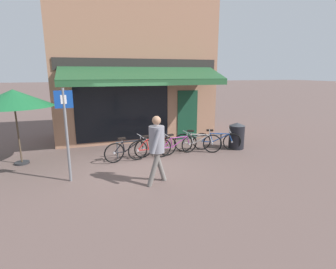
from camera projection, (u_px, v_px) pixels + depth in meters
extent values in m
plane|color=brown|center=(140.00, 163.00, 8.40)|extent=(160.00, 160.00, 0.00)
cube|color=#9E7056|center=(133.00, 67.00, 11.60)|extent=(6.70, 3.00, 6.12)
cube|color=black|center=(123.00, 113.00, 10.40)|extent=(3.68, 0.04, 2.20)
cube|color=#143D28|center=(187.00, 115.00, 11.26)|extent=(0.90, 0.04, 2.10)
cube|color=#282623|center=(140.00, 65.00, 10.18)|extent=(6.36, 0.06, 0.44)
cube|color=#23512D|center=(145.00, 73.00, 9.59)|extent=(6.03, 1.48, 0.50)
cube|color=#23512D|center=(149.00, 83.00, 8.99)|extent=(6.03, 0.03, 0.20)
cylinder|color=#47494F|center=(172.00, 138.00, 9.33)|extent=(4.00, 0.04, 0.04)
cylinder|color=#47494F|center=(117.00, 150.00, 8.81)|extent=(0.04, 0.04, 0.55)
cylinder|color=#47494F|center=(221.00, 141.00, 9.97)|extent=(0.04, 0.04, 0.55)
torus|color=black|center=(143.00, 148.00, 8.84)|extent=(0.68, 0.25, 0.68)
cylinder|color=#9E9EA3|center=(143.00, 148.00, 8.84)|extent=(0.08, 0.08, 0.07)
torus|color=black|center=(114.00, 153.00, 8.33)|extent=(0.68, 0.25, 0.68)
cylinder|color=#9E9EA3|center=(114.00, 153.00, 8.33)|extent=(0.08, 0.08, 0.07)
cylinder|color=black|center=(133.00, 146.00, 8.60)|extent=(0.57, 0.14, 0.36)
cylinder|color=black|center=(132.00, 141.00, 8.53)|extent=(0.62, 0.18, 0.05)
cylinder|color=black|center=(124.00, 147.00, 8.44)|extent=(0.11, 0.09, 0.36)
cylinder|color=black|center=(120.00, 152.00, 8.42)|extent=(0.36, 0.12, 0.05)
cylinder|color=black|center=(118.00, 147.00, 8.35)|extent=(0.31, 0.08, 0.35)
cylinder|color=black|center=(142.00, 144.00, 8.77)|extent=(0.15, 0.09, 0.33)
cylinder|color=#9E9EA3|center=(122.00, 141.00, 8.35)|extent=(0.06, 0.05, 0.11)
cube|color=black|center=(122.00, 139.00, 8.32)|extent=(0.26, 0.16, 0.06)
cylinder|color=#9E9EA3|center=(140.00, 138.00, 8.67)|extent=(0.03, 0.04, 0.14)
cylinder|color=#9E9EA3|center=(140.00, 136.00, 8.65)|extent=(0.14, 0.51, 0.07)
torus|color=black|center=(168.00, 146.00, 9.06)|extent=(0.68, 0.18, 0.68)
cylinder|color=#9E9EA3|center=(168.00, 146.00, 9.06)|extent=(0.08, 0.07, 0.07)
torus|color=black|center=(138.00, 150.00, 8.60)|extent=(0.68, 0.18, 0.68)
cylinder|color=#9E9EA3|center=(138.00, 150.00, 8.60)|extent=(0.08, 0.07, 0.07)
cylinder|color=#B21E1E|center=(157.00, 144.00, 8.84)|extent=(0.61, 0.09, 0.36)
cylinder|color=#B21E1E|center=(156.00, 139.00, 8.78)|extent=(0.67, 0.13, 0.05)
cylinder|color=#B21E1E|center=(148.00, 145.00, 8.70)|extent=(0.12, 0.08, 0.36)
cylinder|color=#B21E1E|center=(143.00, 150.00, 8.69)|extent=(0.38, 0.09, 0.05)
cylinder|color=#B21E1E|center=(142.00, 145.00, 8.62)|extent=(0.33, 0.05, 0.35)
cylinder|color=#B21E1E|center=(166.00, 142.00, 8.99)|extent=(0.16, 0.08, 0.33)
cylinder|color=#9E9EA3|center=(146.00, 138.00, 8.61)|extent=(0.06, 0.04, 0.11)
cube|color=black|center=(146.00, 136.00, 8.59)|extent=(0.25, 0.13, 0.06)
cylinder|color=#9E9EA3|center=(165.00, 136.00, 8.90)|extent=(0.03, 0.04, 0.14)
cylinder|color=#9E9EA3|center=(165.00, 134.00, 8.88)|extent=(0.09, 0.52, 0.06)
torus|color=black|center=(189.00, 144.00, 9.43)|extent=(0.65, 0.22, 0.65)
cylinder|color=#9E9EA3|center=(189.00, 144.00, 9.43)|extent=(0.08, 0.08, 0.07)
torus|color=black|center=(163.00, 148.00, 8.90)|extent=(0.65, 0.22, 0.65)
cylinder|color=#9E9EA3|center=(163.00, 148.00, 8.90)|extent=(0.08, 0.08, 0.07)
cylinder|color=#892D7A|center=(180.00, 142.00, 9.19)|extent=(0.60, 0.14, 0.35)
cylinder|color=#892D7A|center=(179.00, 137.00, 9.12)|extent=(0.66, 0.17, 0.05)
cylinder|color=#892D7A|center=(172.00, 143.00, 9.02)|extent=(0.12, 0.08, 0.34)
cylinder|color=#892D7A|center=(168.00, 148.00, 9.00)|extent=(0.38, 0.11, 0.05)
cylinder|color=#892D7A|center=(167.00, 143.00, 8.93)|extent=(0.33, 0.08, 0.34)
cylinder|color=#892D7A|center=(188.00, 140.00, 9.36)|extent=(0.15, 0.09, 0.31)
cylinder|color=#9E9EA3|center=(170.00, 137.00, 8.94)|extent=(0.06, 0.04, 0.11)
cube|color=black|center=(170.00, 135.00, 8.91)|extent=(0.26, 0.15, 0.06)
cylinder|color=#9E9EA3|center=(187.00, 134.00, 9.26)|extent=(0.03, 0.04, 0.14)
cylinder|color=#9E9EA3|center=(187.00, 133.00, 9.24)|extent=(0.13, 0.51, 0.06)
torus|color=black|center=(212.00, 144.00, 9.41)|extent=(0.64, 0.33, 0.68)
cylinder|color=#9E9EA3|center=(212.00, 144.00, 9.41)|extent=(0.09, 0.08, 0.07)
torus|color=black|center=(183.00, 143.00, 9.54)|extent=(0.64, 0.33, 0.68)
cylinder|color=#9E9EA3|center=(183.00, 143.00, 9.54)|extent=(0.09, 0.08, 0.07)
cylinder|color=#BCB7B2|center=(201.00, 139.00, 9.43)|extent=(0.54, 0.28, 0.36)
cylinder|color=#BCB7B2|center=(200.00, 135.00, 9.39)|extent=(0.60, 0.31, 0.05)
cylinder|color=#BCB7B2|center=(192.00, 139.00, 9.46)|extent=(0.12, 0.07, 0.36)
cylinder|color=#BCB7B2|center=(188.00, 143.00, 9.52)|extent=(0.35, 0.19, 0.05)
cylinder|color=#BCB7B2|center=(187.00, 138.00, 9.48)|extent=(0.30, 0.17, 0.36)
cylinder|color=#BCB7B2|center=(211.00, 139.00, 9.38)|extent=(0.15, 0.09, 0.33)
cylinder|color=#9E9EA3|center=(191.00, 133.00, 9.42)|extent=(0.06, 0.04, 0.11)
cube|color=black|center=(191.00, 131.00, 9.40)|extent=(0.26, 0.19, 0.05)
cylinder|color=#9E9EA3|center=(210.00, 133.00, 9.33)|extent=(0.04, 0.04, 0.14)
cylinder|color=#9E9EA3|center=(210.00, 131.00, 9.32)|extent=(0.24, 0.48, 0.03)
torus|color=black|center=(232.00, 142.00, 9.70)|extent=(0.68, 0.37, 0.67)
cylinder|color=#9E9EA3|center=(232.00, 142.00, 9.70)|extent=(0.09, 0.09, 0.08)
torus|color=black|center=(202.00, 141.00, 9.75)|extent=(0.68, 0.37, 0.67)
cylinder|color=#9E9EA3|center=(202.00, 141.00, 9.75)|extent=(0.09, 0.09, 0.08)
cylinder|color=#1E4793|center=(221.00, 138.00, 9.66)|extent=(0.58, 0.29, 0.36)
cylinder|color=#1E4793|center=(220.00, 134.00, 9.60)|extent=(0.66, 0.27, 0.05)
cylinder|color=#1E4793|center=(211.00, 138.00, 9.68)|extent=(0.14, 0.06, 0.35)
cylinder|color=#1E4793|center=(207.00, 142.00, 9.74)|extent=(0.38, 0.17, 0.05)
cylinder|color=#1E4793|center=(206.00, 137.00, 9.68)|extent=(0.31, 0.19, 0.35)
cylinder|color=#1E4793|center=(231.00, 138.00, 9.64)|extent=(0.16, 0.03, 0.32)
cylinder|color=#9E9EA3|center=(210.00, 132.00, 9.60)|extent=(0.06, 0.03, 0.11)
cube|color=black|center=(210.00, 130.00, 9.57)|extent=(0.26, 0.18, 0.06)
cylinder|color=#9E9EA3|center=(229.00, 132.00, 9.56)|extent=(0.04, 0.05, 0.14)
cylinder|color=#9E9EA3|center=(230.00, 130.00, 9.54)|extent=(0.20, 0.49, 0.10)
cylinder|color=slate|center=(160.00, 166.00, 6.93)|extent=(0.38, 0.15, 0.89)
cylinder|color=slate|center=(154.00, 170.00, 6.64)|extent=(0.38, 0.15, 0.89)
cylinder|color=gray|center=(157.00, 139.00, 6.61)|extent=(0.42, 0.42, 0.67)
sphere|color=#A87A5B|center=(156.00, 120.00, 6.50)|extent=(0.22, 0.22, 0.22)
cylinder|color=gray|center=(156.00, 142.00, 6.37)|extent=(0.32, 0.20, 0.60)
cylinder|color=gray|center=(156.00, 131.00, 6.81)|extent=(0.25, 0.22, 0.31)
cylinder|color=#A87A5B|center=(157.00, 128.00, 6.79)|extent=(0.17, 0.22, 0.46)
cube|color=black|center=(157.00, 120.00, 6.69)|extent=(0.02, 0.07, 0.14)
cylinder|color=black|center=(237.00, 137.00, 9.95)|extent=(0.58, 0.58, 0.88)
cone|color=#33353A|center=(237.00, 124.00, 9.84)|extent=(0.59, 0.59, 0.12)
cylinder|color=slate|center=(67.00, 136.00, 6.74)|extent=(0.07, 0.07, 2.46)
cube|color=#14429E|center=(64.00, 99.00, 6.51)|extent=(0.44, 0.02, 0.44)
cube|color=white|center=(64.00, 99.00, 6.50)|extent=(0.14, 0.01, 0.22)
cylinder|color=#4C3D2D|center=(17.00, 129.00, 8.08)|extent=(0.05, 0.05, 2.30)
cone|color=#196033|center=(13.00, 98.00, 7.86)|extent=(2.30, 2.30, 0.52)
cylinder|color=#262628|center=(22.00, 163.00, 8.34)|extent=(0.44, 0.44, 0.06)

